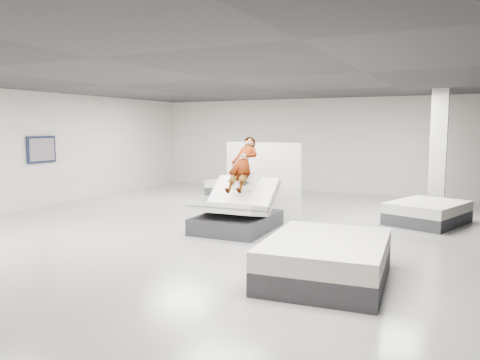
# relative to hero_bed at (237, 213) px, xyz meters

# --- Properties ---
(room) EXTENTS (14.00, 14.04, 3.20)m
(room) POSITION_rel_hero_bed_xyz_m (-0.31, -0.22, 1.23)
(room) COLOR #A7A59E
(room) RESTS_ON ground
(hero_bed) EXTENTS (1.55, 2.00, 1.21)m
(hero_bed) POSITION_rel_hero_bed_xyz_m (0.00, 0.00, 0.00)
(hero_bed) COLOR #38373C
(hero_bed) RESTS_ON floor
(person) EXTENTS (0.61, 1.38, 1.29)m
(person) POSITION_rel_hero_bed_xyz_m (-0.01, 0.32, 0.81)
(person) COLOR slate
(person) RESTS_ON hero_bed
(remote) EXTENTS (0.06, 0.14, 0.08)m
(remote) POSITION_rel_hero_bed_xyz_m (0.22, -0.02, 0.65)
(remote) COLOR black
(remote) RESTS_ON person
(divider_panel) EXTENTS (2.03, 0.25, 1.85)m
(divider_panel) POSITION_rel_hero_bed_xyz_m (-0.10, 1.59, 0.55)
(divider_panel) COLOR silver
(divider_panel) RESTS_ON floor
(flat_bed_right_far) EXTENTS (1.89, 2.18, 0.50)m
(flat_bed_right_far) POSITION_rel_hero_bed_xyz_m (3.62, 2.61, -0.12)
(flat_bed_right_far) COLOR #38373C
(flat_bed_right_far) RESTS_ON floor
(flat_bed_right_near) EXTENTS (1.86, 2.36, 0.61)m
(flat_bed_right_near) POSITION_rel_hero_bed_xyz_m (2.67, -2.37, -0.07)
(flat_bed_right_near) COLOR #38373C
(flat_bed_right_near) RESTS_ON floor
(flat_bed_left_far) EXTENTS (1.81, 1.40, 0.48)m
(flat_bed_left_far) POSITION_rel_hero_bed_xyz_m (-2.41, 4.73, -0.14)
(flat_bed_left_far) COLOR #38373C
(flat_bed_left_far) RESTS_ON floor
(column) EXTENTS (0.40, 0.40, 3.20)m
(column) POSITION_rel_hero_bed_xyz_m (3.69, 4.28, 1.23)
(column) COLOR silver
(column) RESTS_ON floor
(wall_poster) EXTENTS (0.06, 0.95, 0.75)m
(wall_poster) POSITION_rel_hero_bed_xyz_m (-6.25, 0.28, 1.23)
(wall_poster) COLOR black
(wall_poster) RESTS_ON wall_left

